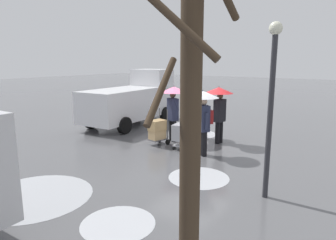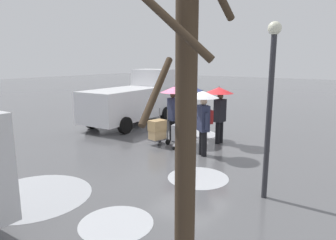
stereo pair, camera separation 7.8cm
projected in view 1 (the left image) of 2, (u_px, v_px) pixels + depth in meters
name	position (u px, v px, depth m)	size (l,w,h in m)	color
ground_plane	(190.00, 144.00, 11.37)	(90.00, 90.00, 0.00)	#5B5B5E
slush_patch_near_cluster	(118.00, 224.00, 5.85)	(1.44, 1.44, 0.01)	silver
slush_patch_under_van	(199.00, 177.00, 8.14)	(1.62, 1.62, 0.01)	silver
slush_patch_mid_street	(195.00, 134.00, 12.92)	(1.78, 1.78, 0.01)	silver
slush_patch_far_side	(35.00, 196.00, 7.02)	(2.60, 2.60, 0.01)	#ADAFB5
cargo_van_parked_right	(133.00, 100.00, 14.83)	(2.40, 5.43, 2.60)	white
shopping_cart_vendor	(182.00, 133.00, 10.76)	(0.68, 0.90, 1.02)	#B2B2B7
hand_dolly_boxes	(157.00, 130.00, 11.17)	(0.65, 0.80, 1.32)	#515156
pedestrian_pink_side	(203.00, 108.00, 9.81)	(1.04, 1.04, 2.15)	black
pedestrian_black_side	(219.00, 101.00, 11.20)	(1.04, 1.04, 2.15)	black
pedestrian_white_side	(173.00, 100.00, 11.47)	(1.04, 1.04, 2.15)	black
pedestrian_far_side	(189.00, 98.00, 12.14)	(1.04, 1.04, 2.15)	black
bare_tree_near	(190.00, 145.00, 3.41)	(0.95, 0.83, 4.13)	#423323
street_lamp	(271.00, 94.00, 6.54)	(0.28, 0.28, 3.86)	#2D2D33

